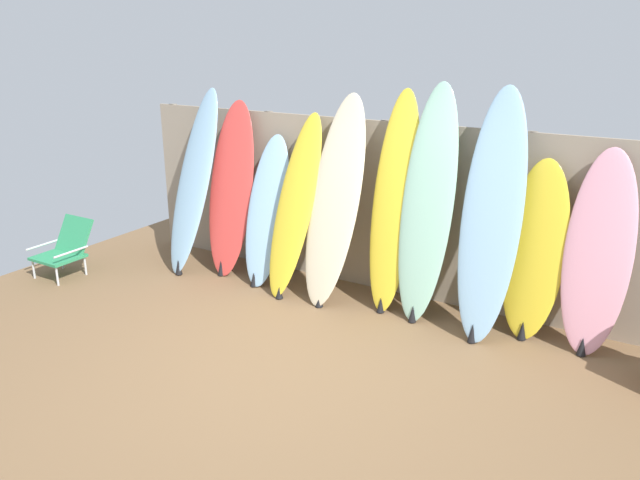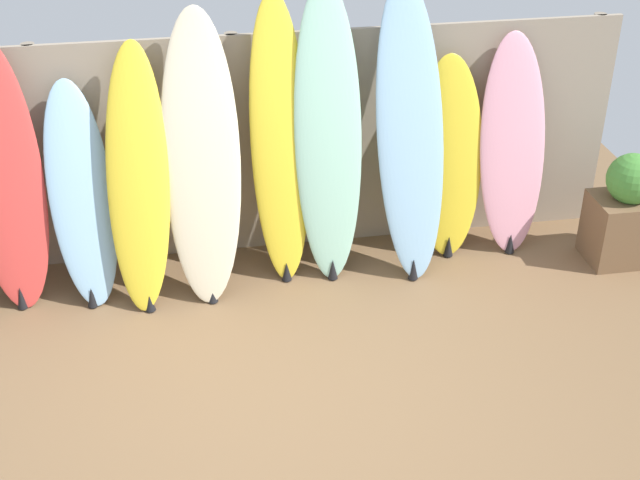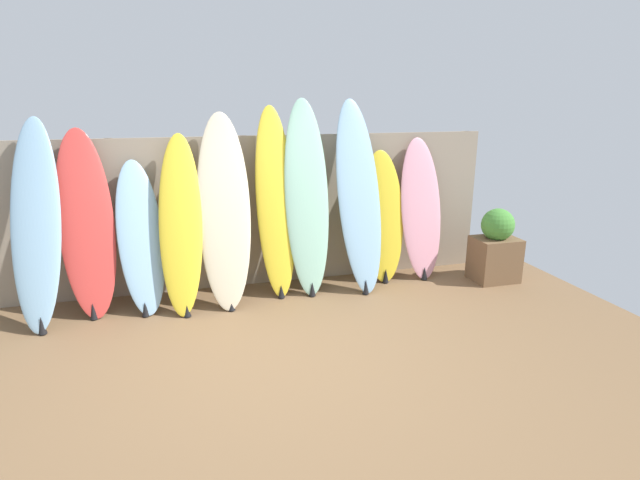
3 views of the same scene
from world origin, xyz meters
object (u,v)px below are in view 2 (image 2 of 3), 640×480
at_px(surfboard_yellow_5, 280,144).
at_px(surfboard_pink_9, 513,147).
at_px(surfboard_skyblue_2, 81,197).
at_px(surfboard_cream_4, 202,161).
at_px(surfboard_red_1, 5,180).
at_px(surfboard_skyblue_7, 410,135).
at_px(surfboard_yellow_3, 138,180).
at_px(surfboard_yellow_8, 449,160).
at_px(surfboard_seafoam_6, 328,138).
at_px(planter_box, 626,212).

height_order(surfboard_yellow_5, surfboard_pink_9, surfboard_yellow_5).
distance_m(surfboard_skyblue_2, surfboard_cream_4, 0.92).
height_order(surfboard_skyblue_2, surfboard_pink_9, surfboard_pink_9).
bearing_deg(surfboard_pink_9, surfboard_yellow_5, -177.90).
height_order(surfboard_red_1, surfboard_skyblue_7, surfboard_skyblue_7).
bearing_deg(surfboard_red_1, surfboard_cream_4, -4.01).
relative_size(surfboard_yellow_3, surfboard_yellow_8, 1.16).
bearing_deg(surfboard_cream_4, surfboard_red_1, 175.99).
bearing_deg(surfboard_seafoam_6, surfboard_yellow_5, 174.22).
distance_m(surfboard_yellow_5, surfboard_skyblue_7, 0.98).
xyz_separation_m(surfboard_red_1, surfboard_seafoam_6, (2.34, -0.01, 0.15)).
xyz_separation_m(surfboard_cream_4, surfboard_yellow_5, (0.59, 0.13, 0.03)).
height_order(surfboard_skyblue_7, surfboard_yellow_8, surfboard_skyblue_7).
height_order(surfboard_red_1, surfboard_yellow_5, surfboard_yellow_5).
xyz_separation_m(surfboard_yellow_3, surfboard_cream_4, (0.46, 0.02, 0.11)).
height_order(surfboard_red_1, surfboard_yellow_3, surfboard_red_1).
height_order(surfboard_skyblue_2, surfboard_cream_4, surfboard_cream_4).
bearing_deg(surfboard_cream_4, surfboard_seafoam_6, 5.39).
relative_size(surfboard_skyblue_2, surfboard_pink_9, 0.91).
bearing_deg(surfboard_pink_9, surfboard_yellow_3, -175.86).
relative_size(surfboard_skyblue_2, surfboard_seafoam_6, 0.72).
xyz_separation_m(surfboard_red_1, surfboard_yellow_3, (0.94, -0.12, -0.03)).
relative_size(surfboard_cream_4, surfboard_skyblue_7, 0.94).
height_order(surfboard_seafoam_6, surfboard_yellow_8, surfboard_seafoam_6).
height_order(surfboard_red_1, planter_box, surfboard_red_1).
height_order(surfboard_yellow_3, surfboard_skyblue_7, surfboard_skyblue_7).
height_order(surfboard_skyblue_2, surfboard_skyblue_7, surfboard_skyblue_7).
relative_size(surfboard_red_1, surfboard_yellow_5, 0.90).
distance_m(surfboard_red_1, surfboard_skyblue_2, 0.54).
xyz_separation_m(surfboard_yellow_5, surfboard_skyblue_7, (0.97, -0.07, 0.04)).
height_order(surfboard_yellow_5, surfboard_skyblue_7, surfboard_skyblue_7).
height_order(surfboard_yellow_3, surfboard_pink_9, surfboard_yellow_3).
distance_m(surfboard_yellow_3, surfboard_skyblue_7, 2.03).
xyz_separation_m(surfboard_cream_4, surfboard_skyblue_7, (1.56, 0.05, 0.07)).
bearing_deg(surfboard_red_1, surfboard_yellow_5, 0.78).
bearing_deg(surfboard_red_1, surfboard_skyblue_2, -3.59).
relative_size(surfboard_red_1, surfboard_cream_4, 0.93).
xyz_separation_m(surfboard_skyblue_2, surfboard_yellow_8, (2.82, 0.13, 0.01)).
xyz_separation_m(surfboard_skyblue_2, surfboard_seafoam_6, (1.83, 0.02, 0.32)).
bearing_deg(surfboard_cream_4, planter_box, -3.86).
height_order(surfboard_skyblue_2, surfboard_yellow_5, surfboard_yellow_5).
bearing_deg(surfboard_yellow_3, planter_box, -3.13).
xyz_separation_m(surfboard_red_1, surfboard_yellow_5, (1.99, 0.03, 0.11)).
height_order(surfboard_red_1, surfboard_skyblue_2, surfboard_red_1).
distance_m(surfboard_skyblue_7, planter_box, 1.87).
bearing_deg(surfboard_skyblue_7, surfboard_red_1, 179.07).
relative_size(surfboard_yellow_5, surfboard_pink_9, 1.23).
bearing_deg(surfboard_yellow_5, surfboard_pink_9, 2.10).
bearing_deg(planter_box, surfboard_cream_4, 176.14).
bearing_deg(surfboard_red_1, surfboard_yellow_8, 1.61).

